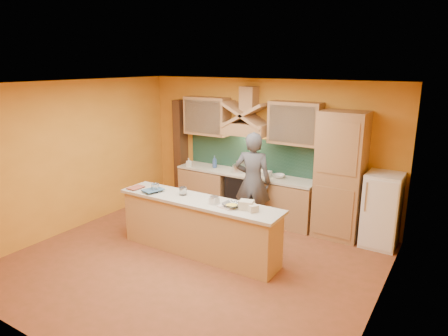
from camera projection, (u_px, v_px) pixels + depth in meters
The scene contains 36 objects.
floor at pixel (193, 261), 6.43m from camera, with size 5.50×5.00×0.01m, color brown.
ceiling at pixel (190, 84), 5.71m from camera, with size 5.50×5.00×0.01m, color white.
wall_back at pixel (265, 149), 8.12m from camera, with size 5.50×0.02×2.80m, color orange.
wall_front at pixel (44, 237), 4.02m from camera, with size 5.50×0.02×2.80m, color orange.
wall_left at pixel (74, 156), 7.48m from camera, with size 0.02×5.00×2.80m, color orange.
wall_right at pixel (381, 213), 4.66m from camera, with size 0.02×5.00×2.80m, color orange.
base_cabinet_left at pixel (206, 188), 8.76m from camera, with size 1.10×0.60×0.86m, color #AB7C4E.
base_cabinet_right at pixel (287, 204), 7.79m from camera, with size 1.10×0.60×0.86m, color #AB7C4E.
counter_top at pixel (244, 174), 8.16m from camera, with size 3.00×0.62×0.04m, color beige.
stove at pixel (244, 195), 8.27m from camera, with size 0.60×0.58×0.90m, color black.
backsplash at pixel (251, 154), 8.30m from camera, with size 3.00×0.03×0.70m, color #183629.
range_hood at pixel (246, 129), 7.96m from camera, with size 0.92×0.50×0.24m, color #AB7C4E.
hood_chimney at pixel (249, 99), 7.90m from camera, with size 0.30×0.30×0.50m, color #AB7C4E.
upper_cabinet_left at pixel (207, 116), 8.49m from camera, with size 1.00×0.35×0.80m, color #AB7C4E.
upper_cabinet_right at pixel (295, 123), 7.47m from camera, with size 1.00×0.35×0.80m, color #AB7C4E.
pantry_column at pixel (340, 176), 7.09m from camera, with size 0.80×0.60×2.30m, color #AB7C4E.
fridge at pixel (382, 210), 6.84m from camera, with size 0.58×0.60×1.30m, color white.
trim_column_left at pixel (181, 151), 9.11m from camera, with size 0.20×0.30×2.30m, color #472816.
island_body at pixel (199, 228), 6.61m from camera, with size 2.80×0.55×0.88m, color tan.
island_top at pixel (198, 201), 6.49m from camera, with size 2.90×0.62×0.05m, color beige.
person at pixel (253, 182), 7.47m from camera, with size 0.69×0.45×1.88m, color #4C4C51.
pot_large at pixel (239, 169), 8.18m from camera, with size 0.26×0.26×0.15m, color silver.
pot_small at pixel (248, 170), 8.21m from camera, with size 0.20×0.20×0.12m, color silver.
soap_bottle_a at pixel (189, 162), 8.59m from camera, with size 0.09×0.09×0.19m, color silver.
soap_bottle_b at pixel (215, 162), 8.51m from camera, with size 0.10×0.10×0.26m, color #2F4A83.
bowl_back at pixel (279, 176), 7.78m from camera, with size 0.22×0.22×0.07m, color silver.
dish_rack at pixel (264, 173), 7.95m from camera, with size 0.25×0.20×0.09m, color white.
book_lower at pixel (132, 187), 7.10m from camera, with size 0.21×0.28×0.03m, color #A14C39.
book_upper at pixel (149, 188), 6.93m from camera, with size 0.25×0.34×0.03m, color #3C6084.
jar_large at pixel (155, 188), 6.85m from camera, with size 0.13×0.13×0.14m, color white.
jar_small at pixel (183, 191), 6.69m from camera, with size 0.12×0.12×0.13m, color silver.
kitchen_scale at pixel (214, 201), 6.27m from camera, with size 0.13×0.13×0.10m, color silver.
mixing_bowl at pixel (232, 205), 6.13m from camera, with size 0.27×0.27×0.07m, color silver.
cloth at pixel (227, 207), 6.13m from camera, with size 0.26×0.20×0.02m, color beige.
grocery_bag_a at pixel (246, 205), 6.03m from camera, with size 0.21×0.17×0.14m, color beige.
grocery_bag_b at pixel (252, 208), 5.96m from camera, with size 0.17×0.14×0.11m, color beige.
Camera 1 is at (3.51, -4.68, 3.10)m, focal length 32.00 mm.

